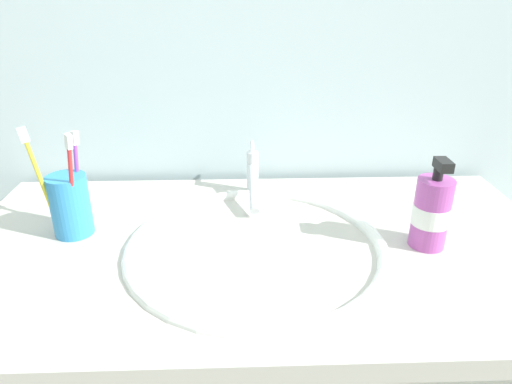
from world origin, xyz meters
The scene contains 8 objects.
tiled_wall_back centered at (0.00, 0.32, 1.20)m, with size 2.24×0.04×2.40m, color silver.
sink_basin centered at (-0.01, -0.02, 0.82)m, with size 0.44×0.44×0.11m.
faucet centered at (-0.01, 0.18, 0.90)m, with size 0.02×0.17×0.10m.
toothbrush_cup centered at (-0.33, 0.05, 0.91)m, with size 0.07×0.07×0.11m, color #338CCC.
toothbrush_purple centered at (-0.31, 0.07, 0.96)m, with size 0.02×0.03×0.17m.
toothbrush_yellow centered at (-0.36, 0.03, 0.97)m, with size 0.04×0.02×0.20m.
toothbrush_red centered at (-0.31, 0.02, 0.97)m, with size 0.04×0.04×0.19m.
soap_dispenser centered at (0.28, -0.02, 0.92)m, with size 0.06×0.06×0.16m.
Camera 1 is at (-0.03, -0.68, 1.26)m, focal length 32.30 mm.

